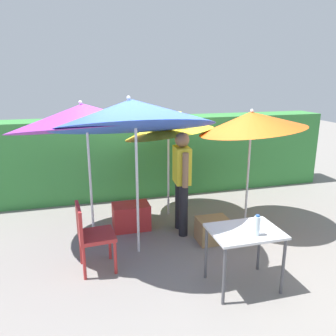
{
  "coord_description": "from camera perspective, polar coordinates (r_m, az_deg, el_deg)",
  "views": [
    {
      "loc": [
        -1.27,
        -4.3,
        2.41
      ],
      "look_at": [
        0.0,
        0.3,
        1.1
      ],
      "focal_mm": 35.99,
      "sensor_mm": 36.0,
      "label": 1
    }
  ],
  "objects": [
    {
      "name": "ground_plane",
      "position": [
        5.09,
        0.92,
        -12.9
      ],
      "size": [
        24.0,
        24.0,
        0.0
      ],
      "primitive_type": "plane",
      "color": "gray"
    },
    {
      "name": "hedge_row",
      "position": [
        7.0,
        -4.54,
        2.0
      ],
      "size": [
        8.0,
        0.7,
        1.6
      ],
      "primitive_type": "cube",
      "color": "#38843D",
      "rests_on": "ground_plane"
    },
    {
      "name": "umbrella_rainbow",
      "position": [
        5.37,
        13.94,
        7.68
      ],
      "size": [
        1.67,
        1.65,
        2.01
      ],
      "color": "silver",
      "rests_on": "ground_plane"
    },
    {
      "name": "umbrella_orange",
      "position": [
        4.76,
        -14.07,
        8.37
      ],
      "size": [
        2.07,
        2.09,
        2.26
      ],
      "color": "silver",
      "rests_on": "ground_plane"
    },
    {
      "name": "umbrella_yellow",
      "position": [
        4.34,
        -6.09,
        9.12
      ],
      "size": [
        2.09,
        2.12,
        2.36
      ],
      "color": "silver",
      "rests_on": "ground_plane"
    },
    {
      "name": "umbrella_navy",
      "position": [
        5.68,
        -0.01,
        7.16
      ],
      "size": [
        1.54,
        1.52,
        1.9
      ],
      "color": "silver",
      "rests_on": "ground_plane"
    },
    {
      "name": "person_vendor",
      "position": [
        5.16,
        2.33,
        -1.26
      ],
      "size": [
        0.25,
        0.56,
        1.88
      ],
      "color": "black",
      "rests_on": "ground_plane"
    },
    {
      "name": "chair_plastic",
      "position": [
        4.39,
        -12.96,
        -10.72
      ],
      "size": [
        0.47,
        0.47,
        0.89
      ],
      "color": "#B72D2D",
      "rests_on": "ground_plane"
    },
    {
      "name": "cooler_box",
      "position": [
        5.54,
        -6.24,
        -8.16
      ],
      "size": [
        0.58,
        0.39,
        0.42
      ],
      "primitive_type": "cube",
      "color": "red",
      "rests_on": "ground_plane"
    },
    {
      "name": "crate_cardboard",
      "position": [
        5.16,
        7.56,
        -10.37
      ],
      "size": [
        0.46,
        0.35,
        0.36
      ],
      "primitive_type": "cube",
      "color": "#9E7A4C",
      "rests_on": "ground_plane"
    },
    {
      "name": "folding_table",
      "position": [
        4.03,
        12.85,
        -11.31
      ],
      "size": [
        0.8,
        0.6,
        0.72
      ],
      "color": "#4C4C51",
      "rests_on": "ground_plane"
    },
    {
      "name": "bottle_water",
      "position": [
        3.85,
        14.83,
        -9.41
      ],
      "size": [
        0.07,
        0.07,
        0.24
      ],
      "color": "silver",
      "rests_on": "folding_table"
    }
  ]
}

